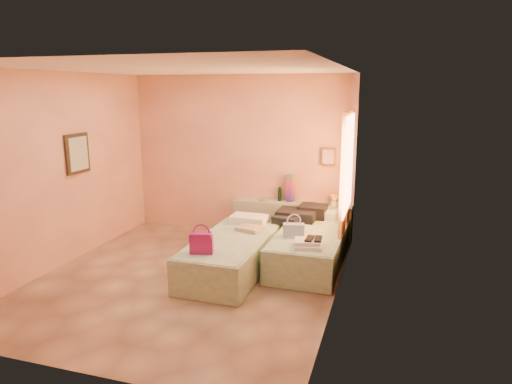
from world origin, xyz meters
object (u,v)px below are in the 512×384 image
(bed_left, at_px, (232,255))
(green_book, at_px, (310,203))
(magenta_handbag, at_px, (202,243))
(blue_handbag, at_px, (294,230))
(flower_vase, at_px, (333,199))
(bed_right, at_px, (311,247))
(water_bottle, at_px, (280,194))
(headboard_ledge, at_px, (292,221))
(towel_stack, at_px, (309,244))

(bed_left, xyz_separation_m, green_book, (0.81, 1.68, 0.41))
(magenta_handbag, distance_m, blue_handbag, 1.39)
(flower_vase, bearing_deg, bed_right, -100.16)
(blue_handbag, bearing_deg, magenta_handbag, -148.66)
(water_bottle, relative_size, blue_handbag, 0.80)
(water_bottle, bearing_deg, green_book, -8.08)
(headboard_ledge, relative_size, towel_stack, 5.86)
(bed_left, bearing_deg, water_bottle, 82.62)
(water_bottle, bearing_deg, flower_vase, -5.66)
(bed_right, relative_size, water_bottle, 8.44)
(headboard_ledge, height_order, bed_right, headboard_ledge)
(flower_vase, relative_size, blue_handbag, 0.81)
(bed_left, height_order, green_book, green_book)
(water_bottle, xyz_separation_m, towel_stack, (0.85, -1.82, -0.22))
(bed_right, relative_size, blue_handbag, 6.71)
(headboard_ledge, distance_m, flower_vase, 0.84)
(bed_left, height_order, flower_vase, flower_vase)
(magenta_handbag, relative_size, blue_handbag, 0.97)
(bed_right, bearing_deg, towel_stack, -81.67)
(flower_vase, distance_m, blue_handbag, 1.40)
(bed_left, distance_m, blue_handbag, 0.95)
(headboard_ledge, relative_size, bed_right, 1.02)
(headboard_ledge, xyz_separation_m, flower_vase, (0.71, -0.04, 0.45))
(bed_left, height_order, blue_handbag, blue_handbag)
(bed_left, relative_size, blue_handbag, 6.71)
(bed_left, height_order, water_bottle, water_bottle)
(bed_left, bearing_deg, magenta_handbag, -103.64)
(bed_right, bearing_deg, flower_vase, 80.65)
(headboard_ledge, xyz_separation_m, bed_right, (0.52, -1.05, -0.08))
(blue_handbag, bearing_deg, flower_vase, 61.10)
(water_bottle, relative_size, flower_vase, 0.98)
(bed_right, distance_m, blue_handbag, 0.51)
(headboard_ledge, bearing_deg, blue_handbag, -76.43)
(towel_stack, bearing_deg, bed_right, 97.52)
(headboard_ledge, relative_size, blue_handbag, 6.88)
(green_book, distance_m, blue_handbag, 1.36)
(magenta_handbag, bearing_deg, green_book, 51.40)
(bed_right, distance_m, magenta_handbag, 1.80)
(bed_left, xyz_separation_m, water_bottle, (0.25, 1.76, 0.52))
(headboard_ledge, distance_m, blue_handbag, 1.44)
(bed_right, height_order, magenta_handbag, magenta_handbag)
(blue_handbag, height_order, towel_stack, blue_handbag)
(water_bottle, bearing_deg, bed_left, -98.19)
(magenta_handbag, distance_m, towel_stack, 1.41)
(headboard_ledge, height_order, blue_handbag, blue_handbag)
(flower_vase, height_order, towel_stack, flower_vase)
(bed_left, bearing_deg, flower_vase, 55.13)
(bed_right, bearing_deg, water_bottle, 125.27)
(bed_left, xyz_separation_m, magenta_handbag, (-0.17, -0.65, 0.39))
(water_bottle, bearing_deg, bed_right, -55.54)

